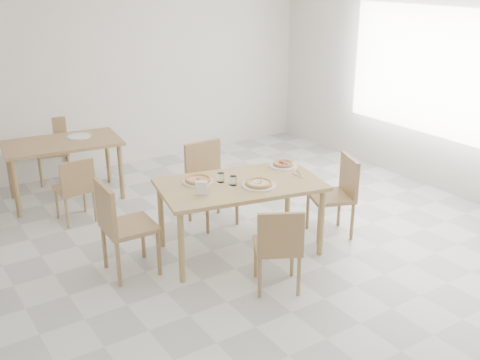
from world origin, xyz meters
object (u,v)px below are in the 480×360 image
pizza_margherita (198,180)px  plate_pepperoni (283,166)px  plate_mushroom (259,185)px  chair_north (209,177)px  napkin_holder (201,189)px  tumbler_b (233,181)px  main_table (240,190)px  chair_back_s (76,186)px  chair_south (279,244)px  chair_west (120,222)px  pizza_pepperoni (283,164)px  chair_back_n (52,145)px  plate_margherita (198,182)px  tumbler_a (221,178)px  chair_east (338,190)px  plate_empty (79,136)px  second_table (63,149)px  pizza_mushroom (259,183)px

pizza_margherita → plate_pepperoni: bearing=-5.4°
plate_mushroom → pizza_margherita: 0.61m
chair_north → napkin_holder: size_ratio=6.85×
plate_pepperoni → tumbler_b: size_ratio=3.25×
main_table → pizza_margherita: (-0.35, 0.23, 0.11)m
napkin_holder → chair_back_s: napkin_holder is taller
chair_south → chair_north: size_ratio=0.89×
chair_west → plate_mushroom: bearing=-105.3°
main_table → pizza_pepperoni: bearing=24.2°
plate_pepperoni → chair_back_n: bearing=118.4°
plate_margherita → chair_back_s: (-0.81, 1.36, -0.31)m
chair_south → tumbler_a: size_ratio=8.82×
chair_south → chair_north: bearing=-69.8°
chair_west → chair_back_n: chair_west is taller
napkin_holder → chair_east: bearing=24.3°
chair_east → plate_empty: chair_east is taller
chair_east → chair_back_n: chair_east is taller
chair_back_s → chair_back_n: 1.54m
main_table → chair_east: 1.14m
tumbler_a → chair_back_n: bearing=105.3°
napkin_holder → second_table: 2.49m
pizza_margherita → second_table: 2.24m
chair_back_n → chair_west: bearing=-78.3°
plate_margherita → tumbler_b: (0.25, -0.25, 0.04)m
tumbler_a → pizza_margherita: bearing=150.9°
plate_margherita → chair_west: bearing=-179.6°
pizza_margherita → pizza_pepperoni: same height
chair_south → pizza_margherita: bearing=-50.3°
pizza_pepperoni → plate_margherita: bearing=174.6°
plate_pepperoni → plate_margherita: bearing=174.6°
second_table → chair_back_s: size_ratio=1.89×
pizza_margherita → tumbler_a: (0.20, -0.11, 0.01)m
plate_mushroom → chair_back_s: 2.20m
chair_east → plate_mushroom: chair_east is taller
chair_west → tumbler_a: (1.04, -0.10, 0.26)m
plate_mushroom → pizza_margherita: bearing=136.8°
chair_south → chair_back_s: 2.63m
pizza_pepperoni → tumbler_b: (-0.74, -0.15, 0.01)m
pizza_mushroom → plate_empty: 2.76m
tumbler_b → chair_back_s: 1.96m
chair_west → plate_pepperoni: bearing=-90.3°
pizza_mushroom → chair_back_s: bearing=125.2°
main_table → plate_empty: size_ratio=6.13×
chair_south → tumbler_b: tumbler_b is taller
main_table → plate_margherita: (-0.35, 0.23, 0.09)m
chair_west → second_table: chair_west is taller
chair_west → plate_margherita: (0.84, 0.01, 0.22)m
plate_pepperoni → napkin_holder: bearing=-169.8°
plate_pepperoni → pizza_margherita: pizza_margherita is taller
chair_west → pizza_mushroom: size_ratio=2.79×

